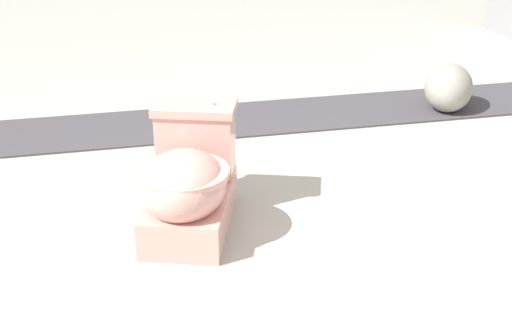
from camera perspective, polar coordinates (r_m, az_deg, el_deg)
name	(u,v)px	position (r m, az deg, el deg)	size (l,w,h in m)	color
ground_plane	(191,228)	(3.18, -5.20, -5.48)	(14.00, 14.00, 0.00)	#A8A59E
gravel_strip	(246,119)	(4.36, -0.83, 3.30)	(0.56, 8.00, 0.01)	#423F44
toilet	(188,183)	(3.08, -5.46, -1.87)	(0.71, 0.55, 0.52)	#E09E93
boulder_near	(449,88)	(4.62, 15.15, 5.60)	(0.38, 0.29, 0.30)	gray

